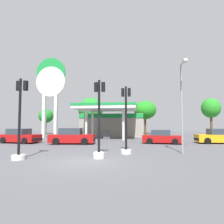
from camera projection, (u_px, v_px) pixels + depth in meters
name	position (u px, v px, depth m)	size (l,w,h in m)	color
ground_plane	(85.00, 162.00, 10.22)	(90.00, 90.00, 0.00)	#56565B
gas_station	(112.00, 123.00, 31.50)	(9.99, 12.10, 4.57)	gray
station_pole_sign	(51.00, 86.00, 29.12)	(4.51, 0.56, 11.96)	white
car_0	(20.00, 136.00, 20.57)	(4.42, 2.36, 1.51)	black
car_1	(218.00, 137.00, 20.12)	(4.27, 2.02, 1.51)	black
car_2	(72.00, 137.00, 19.59)	(4.63, 2.41, 1.59)	black
car_3	(162.00, 137.00, 19.92)	(4.14, 2.27, 1.41)	black
traffic_signal_0	(126.00, 128.00, 13.20)	(0.71, 0.71, 4.57)	silver
traffic_signal_1	(99.00, 129.00, 11.47)	(0.67, 0.69, 4.61)	silver
traffic_signal_2	(20.00, 129.00, 11.05)	(0.73, 0.73, 4.60)	silver
tree_0	(46.00, 116.00, 38.10)	(2.82, 2.82, 4.93)	brown
tree_1	(91.00, 109.00, 36.32)	(4.65, 4.65, 6.90)	brown
tree_2	(145.00, 110.00, 37.43)	(4.23, 4.23, 6.46)	brown
tree_3	(211.00, 108.00, 34.02)	(3.20, 3.20, 6.52)	brown
corner_streetlamp	(182.00, 98.00, 13.18)	(0.24, 1.48, 6.17)	gray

